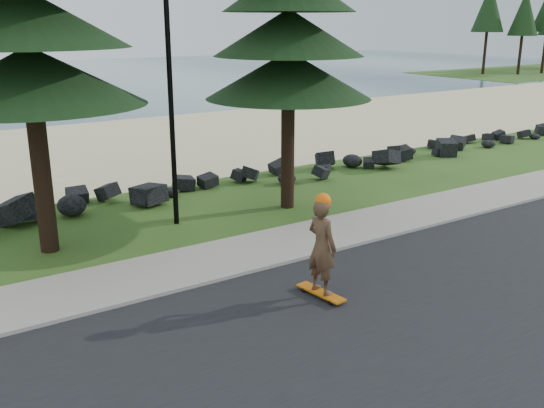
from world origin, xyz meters
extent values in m
plane|color=#2B4F18|center=(0.00, 0.00, 0.00)|extent=(160.00, 160.00, 0.00)
cube|color=black|center=(0.00, -4.50, 0.01)|extent=(160.00, 7.00, 0.02)
cube|color=#9E988E|center=(0.00, -0.90, 0.05)|extent=(160.00, 0.20, 0.10)
cube|color=#A09486|center=(0.00, 0.20, 0.04)|extent=(160.00, 2.00, 0.08)
cube|color=beige|center=(0.00, 14.50, 0.01)|extent=(160.00, 15.00, 0.01)
cylinder|color=black|center=(3.50, 2.80, 6.00)|extent=(0.40, 0.40, 12.00)
cylinder|color=black|center=(0.00, 3.20, 4.00)|extent=(0.14, 0.14, 8.00)
cube|color=#C5620B|center=(0.46, -2.80, 0.11)|extent=(0.43, 1.21, 0.04)
imported|color=brown|center=(0.46, -2.80, 1.12)|extent=(0.56, 0.77, 1.98)
sphere|color=#FF650E|center=(0.46, -2.80, 2.07)|extent=(0.32, 0.32, 0.32)
camera|label=1|loc=(-6.60, -11.72, 5.44)|focal=40.00mm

